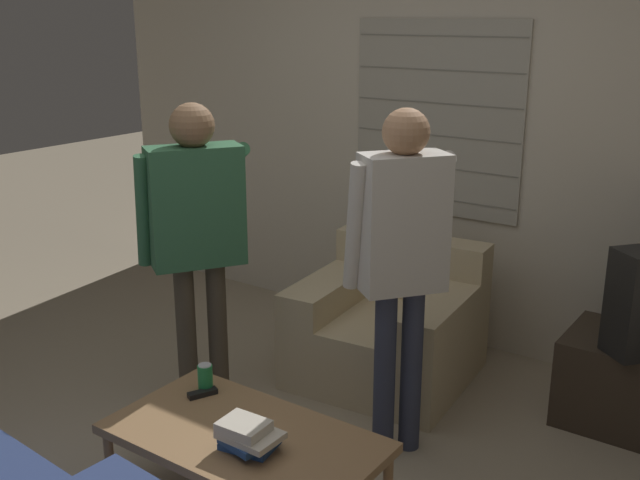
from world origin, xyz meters
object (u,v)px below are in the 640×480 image
at_px(armchair_beige, 390,326).
at_px(book_stack, 248,436).
at_px(person_left_standing, 196,221).
at_px(person_right_standing, 401,245).
at_px(spare_remote, 203,393).
at_px(coffee_table, 244,441).
at_px(soda_can, 205,378).

height_order(armchair_beige, book_stack, armchair_beige).
height_order(person_left_standing, person_right_standing, person_right_standing).
bearing_deg(book_stack, armchair_beige, 99.34).
bearing_deg(spare_remote, person_right_standing, 72.85).
relative_size(book_stack, spare_remote, 1.83).
bearing_deg(coffee_table, person_left_standing, 143.37).
xyz_separation_m(armchair_beige, soda_can, (-0.20, -1.28, 0.16)).
height_order(person_right_standing, soda_can, person_right_standing).
distance_m(coffee_table, soda_can, 0.42).
bearing_deg(person_left_standing, coffee_table, -93.48).
relative_size(coffee_table, spare_remote, 8.18).
bearing_deg(coffee_table, armchair_beige, 96.53).
bearing_deg(spare_remote, coffee_table, 4.16).
xyz_separation_m(coffee_table, book_stack, (0.08, -0.07, 0.09)).
relative_size(coffee_table, book_stack, 4.47).
distance_m(armchair_beige, spare_remote, 1.34).
distance_m(person_left_standing, person_right_standing, 1.05).
distance_m(armchair_beige, soda_can, 1.30).
height_order(soda_can, spare_remote, soda_can).
xyz_separation_m(person_right_standing, soda_can, (-0.61, -0.62, -0.56)).
height_order(coffee_table, person_right_standing, person_right_standing).
distance_m(coffee_table, person_right_standing, 1.06).
bearing_deg(person_left_standing, spare_remote, -103.02).
bearing_deg(book_stack, spare_remote, 154.84).
relative_size(armchair_beige, soda_can, 7.77).
bearing_deg(person_left_standing, person_right_standing, -45.08).
relative_size(armchair_beige, coffee_table, 0.89).
bearing_deg(armchair_beige, person_right_standing, 117.11).
height_order(book_stack, soda_can, soda_can).
xyz_separation_m(soda_can, spare_remote, (0.02, -0.04, -0.05)).
bearing_deg(person_left_standing, soda_can, -101.60).
xyz_separation_m(armchair_beige, person_left_standing, (-0.62, -0.87, 0.72)).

